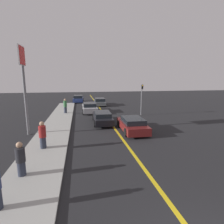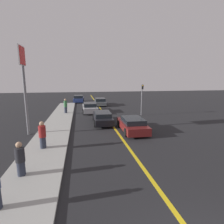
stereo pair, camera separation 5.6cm
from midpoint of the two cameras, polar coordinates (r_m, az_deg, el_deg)
The scene contains 12 objects.
road_center_line at distance 21.00m, azimuth -1.84°, elevation -1.51°, with size 0.20×60.00×0.01m.
sidewalk_left at distance 18.23m, azimuth -17.20°, elevation -3.67°, with size 2.65×30.52×0.13m.
car_near_right_lane at distance 15.16m, azimuth 6.73°, elevation -4.04°, with size 2.05×4.53×1.21m.
car_ahead_center at distance 17.88m, azimuth -3.03°, elevation -1.73°, with size 1.96×4.78×1.19m.
car_far_distant at distance 23.94m, azimuth -7.20°, elevation 1.48°, with size 1.96×4.80×1.31m.
car_parked_left_lot at distance 30.11m, azimuth -3.83°, elevation 3.36°, with size 2.15×4.73×1.24m.
car_oncoming_far at distance 34.73m, azimuth -10.79°, elevation 4.24°, with size 2.10×4.18×1.36m.
pedestrian_mid_group at distance 9.08m, azimuth -27.61°, elevation -13.45°, with size 0.41×0.41×1.58m.
pedestrian_far_standing at distance 11.88m, azimuth -21.65°, elevation -6.99°, with size 0.44×0.44×1.73m.
pedestrian_by_sign at distance 23.23m, azimuth -14.86°, elevation 1.94°, with size 0.43×0.43×1.85m.
traffic_light at distance 21.76m, azimuth 9.81°, elevation 5.00°, with size 0.18×0.40×3.78m.
roadside_sign at distance 15.22m, azimuth -26.90°, elevation 11.41°, with size 0.20×1.43×6.90m.
Camera 2 is at (-3.04, -2.31, 4.43)m, focal length 28.00 mm.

